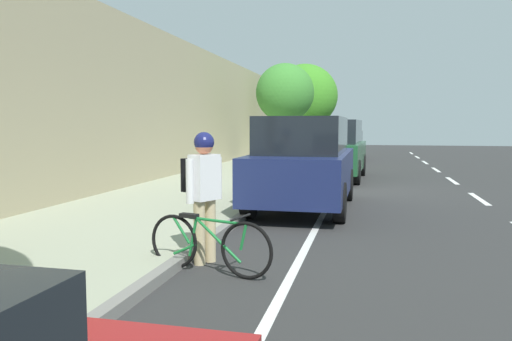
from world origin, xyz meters
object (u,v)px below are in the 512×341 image
at_px(parked_suv_dark_blue_mid, 304,162).
at_px(street_tree_mid_block, 285,93).
at_px(street_tree_near_cyclist, 305,96).
at_px(fire_hydrant, 294,158).
at_px(bicycle_at_curb, 208,244).
at_px(cyclist_with_backpack, 203,183).
at_px(parked_sedan_silver_nearest, 347,145).
at_px(parked_suv_green_second, 334,149).

height_order(parked_suv_dark_blue_mid, street_tree_mid_block, street_tree_mid_block).
relative_size(street_tree_near_cyclist, fire_hydrant, 6.03).
xyz_separation_m(bicycle_at_curb, street_tree_mid_block, (1.67, -15.87, 2.80)).
xyz_separation_m(bicycle_at_curb, cyclist_with_backpack, (0.22, -0.46, 0.69)).
bearing_deg(parked_sedan_silver_nearest, street_tree_mid_block, 67.94).
bearing_deg(cyclist_with_backpack, bicycle_at_curb, 115.60).
relative_size(parked_sedan_silver_nearest, parked_suv_dark_blue_mid, 0.95).
relative_size(bicycle_at_curb, cyclist_with_backpack, 0.98).
bearing_deg(street_tree_mid_block, street_tree_near_cyclist, -90.00).
relative_size(parked_suv_green_second, street_tree_mid_block, 1.11).
height_order(parked_sedan_silver_nearest, bicycle_at_curb, parked_sedan_silver_nearest).
bearing_deg(street_tree_near_cyclist, parked_suv_green_second, 102.04).
bearing_deg(bicycle_at_curb, parked_suv_dark_blue_mid, -95.86).
bearing_deg(fire_hydrant, parked_suv_green_second, 129.08).
relative_size(parked_suv_green_second, street_tree_near_cyclist, 0.94).
distance_m(parked_suv_dark_blue_mid, cyclist_with_backpack, 4.72).
relative_size(street_tree_mid_block, fire_hydrant, 5.13).
bearing_deg(cyclist_with_backpack, parked_sedan_silver_nearest, -92.55).
bearing_deg(bicycle_at_curb, parked_suv_green_second, -93.65).
distance_m(parked_suv_green_second, cyclist_with_backpack, 11.00).
bearing_deg(street_tree_near_cyclist, parked_sedan_silver_nearest, 159.79).
bearing_deg(fire_hydrant, bicycle_at_curb, 93.81).
height_order(parked_sedan_silver_nearest, street_tree_mid_block, street_tree_mid_block).
xyz_separation_m(bicycle_at_curb, fire_hydrant, (0.89, -13.42, 0.19)).
height_order(bicycle_at_curb, street_tree_near_cyclist, street_tree_near_cyclist).
bearing_deg(parked_sedan_silver_nearest, cyclist_with_backpack, 87.45).
height_order(parked_suv_green_second, fire_hydrant, parked_suv_green_second).
distance_m(parked_suv_green_second, street_tree_near_cyclist, 11.73).
bearing_deg(parked_sedan_silver_nearest, fire_hydrant, 79.02).
bearing_deg(bicycle_at_curb, parked_sedan_silver_nearest, -91.91).
bearing_deg(cyclist_with_backpack, street_tree_near_cyclist, -86.28).
height_order(parked_sedan_silver_nearest, cyclist_with_backpack, cyclist_with_backpack).
distance_m(parked_suv_dark_blue_mid, bicycle_at_curb, 5.19).
distance_m(parked_sedan_silver_nearest, street_tree_near_cyclist, 3.69).
distance_m(bicycle_at_curb, cyclist_with_backpack, 0.86).
relative_size(cyclist_with_backpack, street_tree_mid_block, 0.40).
bearing_deg(fire_hydrant, parked_suv_dark_blue_mid, 99.71).
bearing_deg(parked_suv_dark_blue_mid, bicycle_at_curb, 84.14).
relative_size(parked_sedan_silver_nearest, parked_suv_green_second, 0.94).
relative_size(cyclist_with_backpack, street_tree_near_cyclist, 0.34).
bearing_deg(cyclist_with_backpack, street_tree_mid_block, -84.64).
bearing_deg(bicycle_at_curb, street_tree_mid_block, -84.01).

